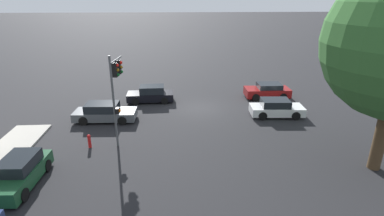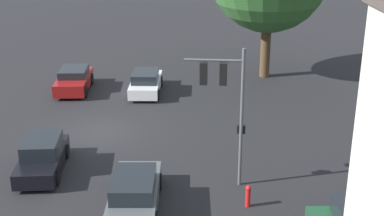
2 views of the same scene
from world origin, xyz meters
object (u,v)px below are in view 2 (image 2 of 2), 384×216
object	(u,v)px
crossing_car_3	(42,156)
fire_hydrant	(248,195)
traffic_signal	(225,92)
crossing_car_2	(146,82)
crossing_car_0	(74,80)
crossing_car_1	(134,193)

from	to	relation	value
crossing_car_3	fire_hydrant	bearing A→B (deg)	67.56
traffic_signal	crossing_car_2	bearing A→B (deg)	24.39
crossing_car_0	crossing_car_1	size ratio (longest dim) A/B	0.87
crossing_car_1	fire_hydrant	world-z (taller)	crossing_car_1
traffic_signal	crossing_car_1	bearing A→B (deg)	123.81
crossing_car_1	crossing_car_2	bearing A→B (deg)	2.80
crossing_car_3	fire_hydrant	world-z (taller)	crossing_car_3
crossing_car_0	crossing_car_3	distance (m)	11.08
crossing_car_3	crossing_car_0	bearing A→B (deg)	-179.01
crossing_car_3	fire_hydrant	size ratio (longest dim) A/B	4.61
crossing_car_2	crossing_car_0	bearing A→B (deg)	85.22
crossing_car_2	crossing_car_3	bearing A→B (deg)	161.57
crossing_car_2	fire_hydrant	size ratio (longest dim) A/B	4.70
crossing_car_2	fire_hydrant	bearing A→B (deg)	-158.38
crossing_car_3	traffic_signal	bearing A→B (deg)	78.12
crossing_car_1	crossing_car_3	world-z (taller)	crossing_car_3
crossing_car_1	crossing_car_2	size ratio (longest dim) A/B	1.11
crossing_car_0	crossing_car_3	world-z (taller)	crossing_car_3
crossing_car_1	crossing_car_3	distance (m)	5.41
traffic_signal	crossing_car_0	distance (m)	15.47
traffic_signal	crossing_car_2	xyz separation A→B (m)	(-11.90, -3.75, -3.47)
crossing_car_1	fire_hydrant	xyz separation A→B (m)	(0.05, 4.45, -0.20)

